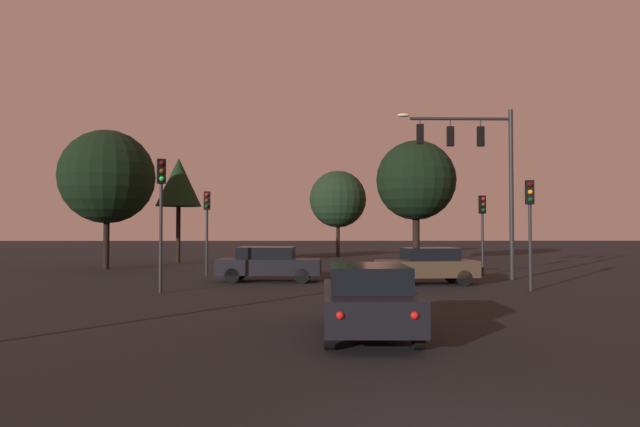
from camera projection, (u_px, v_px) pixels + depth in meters
The scene contains 13 objects.
ground_plane at pixel (343, 272), 29.92m from camera, with size 168.00×168.00×0.00m, color black.
traffic_signal_mast_arm at pixel (478, 160), 25.31m from camera, with size 5.31×0.38×7.77m.
traffic_light_corner_left at pixel (483, 219), 27.66m from camera, with size 0.32×0.36×3.99m.
traffic_light_corner_right at pixel (530, 212), 20.63m from camera, with size 0.34×0.37×4.12m.
traffic_light_median at pixel (207, 216), 27.04m from camera, with size 0.31×0.36×4.15m.
traffic_light_far_side at pixel (161, 199), 20.10m from camera, with size 0.37×0.39×4.85m.
car_nearside_lane at pixel (368, 298), 12.02m from camera, with size 2.01×4.59×1.52m.
car_crossing_left at pixel (269, 263), 24.40m from camera, with size 4.68×2.13×1.52m.
car_crossing_right at pixel (427, 265), 23.19m from camera, with size 4.23×2.07×1.52m.
tree_behind_sign at pixel (338, 199), 46.24m from camera, with size 4.73×4.73×7.20m.
tree_left_far at pixel (179, 183), 38.63m from camera, with size 3.14×3.14×7.27m.
tree_center_horizon at pixel (416, 181), 39.29m from camera, with size 5.63×5.63×8.60m.
tree_right_cluster at pixel (107, 177), 32.22m from camera, with size 5.43×5.43×8.07m.
Camera 1 is at (-1.83, -5.46, 2.28)m, focal length 31.17 mm.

